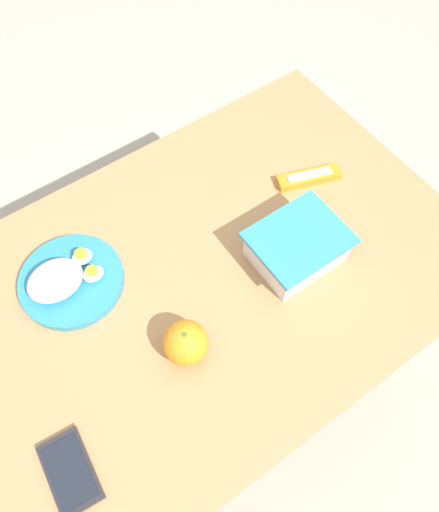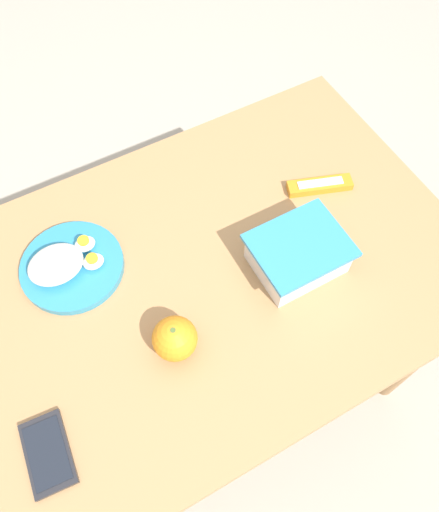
% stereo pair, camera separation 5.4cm
% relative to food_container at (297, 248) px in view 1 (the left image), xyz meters
% --- Properties ---
extents(ground_plane, '(10.00, 10.00, 0.00)m').
position_rel_food_container_xyz_m(ground_plane, '(0.19, -0.07, -0.79)').
color(ground_plane, '#B2A899').
extents(table, '(1.13, 0.74, 0.75)m').
position_rel_food_container_xyz_m(table, '(0.19, -0.07, -0.15)').
color(table, '#AD7F51').
rests_on(table, ground_plane).
extents(food_container, '(0.19, 0.15, 0.08)m').
position_rel_food_container_xyz_m(food_container, '(0.00, 0.00, 0.00)').
color(food_container, white).
rests_on(food_container, table).
extents(orange_fruit, '(0.09, 0.09, 0.09)m').
position_rel_food_container_xyz_m(orange_fruit, '(0.30, 0.04, 0.01)').
color(orange_fruit, orange).
rests_on(orange_fruit, table).
extents(rice_plate, '(0.21, 0.21, 0.06)m').
position_rel_food_container_xyz_m(rice_plate, '(0.42, -0.21, -0.01)').
color(rice_plate, teal).
rests_on(rice_plate, table).
extents(candy_bar, '(0.15, 0.08, 0.02)m').
position_rel_food_container_xyz_m(candy_bar, '(-0.16, -0.14, -0.03)').
color(candy_bar, orange).
rests_on(candy_bar, table).
extents(cell_phone, '(0.08, 0.14, 0.01)m').
position_rel_food_container_xyz_m(cell_phone, '(0.58, 0.11, -0.03)').
color(cell_phone, '#232328').
rests_on(cell_phone, table).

